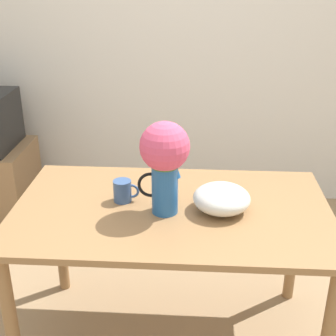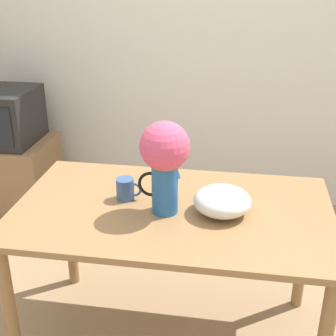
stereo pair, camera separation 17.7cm
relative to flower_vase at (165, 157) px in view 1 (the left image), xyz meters
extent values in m
cube|color=silver|center=(0.02, 1.69, 0.27)|extent=(8.00, 0.05, 2.60)
cube|color=olive|center=(0.03, 0.04, -0.28)|extent=(1.44, 0.86, 0.03)
cylinder|color=olive|center=(-0.63, -0.33, -0.66)|extent=(0.06, 0.06, 0.74)
cylinder|color=olive|center=(-0.63, 0.41, -0.66)|extent=(0.06, 0.06, 0.74)
cylinder|color=olive|center=(0.69, 0.41, -0.66)|extent=(0.06, 0.06, 0.74)
cylinder|color=#235B9E|center=(0.00, 0.00, -0.15)|extent=(0.12, 0.12, 0.24)
cone|color=#235B9E|center=(0.05, 0.00, -0.06)|extent=(0.04, 0.04, 0.06)
torus|color=black|center=(-0.06, 0.00, -0.13)|extent=(0.12, 0.01, 0.12)
sphere|color=#3D7033|center=(0.00, 0.00, 0.01)|extent=(0.16, 0.16, 0.16)
sphere|color=#DB4C70|center=(0.00, 0.00, 0.05)|extent=(0.21, 0.21, 0.21)
cylinder|color=#385689|center=(-0.20, 0.09, -0.21)|extent=(0.08, 0.08, 0.10)
torus|color=#385689|center=(-0.16, 0.09, -0.21)|extent=(0.07, 0.01, 0.07)
ellipsoid|color=silver|center=(0.25, 0.03, -0.21)|extent=(0.25, 0.25, 0.12)
camera|label=1|loc=(0.13, -1.82, 0.76)|focal=50.00mm
camera|label=2|loc=(0.31, -1.80, 0.76)|focal=50.00mm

